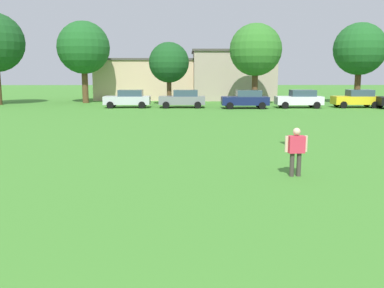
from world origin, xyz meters
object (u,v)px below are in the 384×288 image
(adult_bystander, at_px, (296,148))
(tree_center_left, at_px, (169,63))
(parked_car_silver_0, at_px, (128,99))
(parked_car_white_3, at_px, (300,99))
(parked_car_navy_2, at_px, (246,99))
(tree_left, at_px, (84,48))
(parked_car_gray_1, at_px, (183,99))
(tree_right, at_px, (360,49))
(parked_car_yellow_4, at_px, (357,98))
(tree_center_right, at_px, (256,50))

(adult_bystander, bearing_deg, tree_center_left, 93.70)
(parked_car_silver_0, relative_size, tree_center_left, 0.68)
(parked_car_white_3, bearing_deg, parked_car_navy_2, 5.94)
(adult_bystander, height_order, parked_car_white_3, parked_car_white_3)
(tree_left, relative_size, tree_center_left, 1.38)
(parked_car_silver_0, xyz_separation_m, tree_center_left, (3.75, 3.27, 3.40))
(parked_car_silver_0, bearing_deg, parked_car_gray_1, 178.67)
(tree_left, height_order, tree_right, tree_left)
(parked_car_white_3, bearing_deg, adult_bystander, 75.00)
(parked_car_yellow_4, height_order, tree_left, tree_left)
(tree_left, bearing_deg, adult_bystander, -66.64)
(parked_car_silver_0, relative_size, parked_car_navy_2, 1.00)
(parked_car_yellow_4, height_order, tree_center_left, tree_center_left)
(adult_bystander, xyz_separation_m, tree_right, (14.49, 31.60, 4.72))
(adult_bystander, distance_m, tree_left, 36.83)
(parked_car_white_3, distance_m, tree_right, 10.10)
(parked_car_silver_0, bearing_deg, adult_bystander, 108.35)
(tree_center_left, bearing_deg, parked_car_gray_1, -67.34)
(tree_right, bearing_deg, parked_car_white_3, -145.87)
(parked_car_navy_2, xyz_separation_m, parked_car_yellow_4, (10.63, 0.82, 0.00))
(parked_car_navy_2, height_order, tree_center_right, tree_center_right)
(parked_car_yellow_4, xyz_separation_m, tree_right, (1.87, 4.70, 4.80))
(adult_bystander, height_order, tree_right, tree_right)
(adult_bystander, bearing_deg, tree_right, 59.28)
(parked_car_gray_1, xyz_separation_m, tree_right, (18.31, 4.64, 4.80))
(tree_right, bearing_deg, parked_car_yellow_4, -111.64)
(tree_center_right, relative_size, tree_right, 0.97)
(parked_car_white_3, relative_size, parked_car_yellow_4, 1.00)
(parked_car_gray_1, distance_m, tree_left, 13.48)
(parked_car_yellow_4, bearing_deg, tree_center_left, -10.92)
(tree_left, height_order, tree_center_left, tree_left)
(parked_car_white_3, bearing_deg, tree_left, -17.71)
(parked_car_gray_1, height_order, parked_car_white_3, same)
(parked_car_gray_1, distance_m, tree_right, 19.49)
(parked_car_yellow_4, relative_size, tree_center_right, 0.53)
(parked_car_yellow_4, xyz_separation_m, tree_center_right, (-9.18, 3.26, 4.64))
(tree_left, relative_size, tree_center_right, 1.07)
(parked_car_silver_0, bearing_deg, tree_right, -169.09)
(parked_car_gray_1, bearing_deg, tree_center_left, -67.34)
(adult_bystander, relative_size, parked_car_silver_0, 0.37)
(parked_car_white_3, bearing_deg, parked_car_silver_0, -1.66)
(adult_bystander, distance_m, parked_car_navy_2, 26.15)
(parked_car_gray_1, relative_size, tree_left, 0.49)
(adult_bystander, xyz_separation_m, tree_center_right, (3.45, 30.16, 4.56))
(parked_car_yellow_4, bearing_deg, parked_car_gray_1, -0.20)
(adult_bystander, bearing_deg, parked_car_gray_1, 91.98)
(tree_center_left, bearing_deg, parked_car_navy_2, -30.53)
(parked_car_gray_1, height_order, tree_center_left, tree_center_left)
(parked_car_gray_1, distance_m, parked_car_yellow_4, 16.44)
(parked_car_white_3, bearing_deg, tree_center_right, -43.95)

